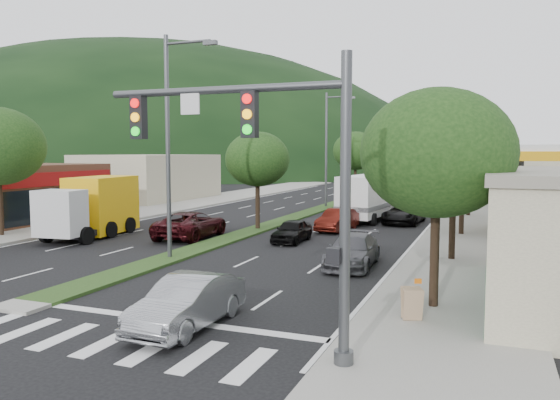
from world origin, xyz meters
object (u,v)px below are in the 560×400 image
at_px(tree_r_e, 474,152).
at_px(car_queue_d, 404,214).
at_px(tree_r_a, 437,153).
at_px(streetlight_mid, 328,144).
at_px(tree_r_c, 463,154).
at_px(car_queue_c, 337,220).
at_px(car_queue_a, 292,231).
at_px(tree_med_near, 257,159).
at_px(streetlight_near, 172,136).
at_px(traffic_signal, 277,161).
at_px(suv_maroon, 191,225).
at_px(sedan_silver, 188,302).
at_px(motorhome, 371,196).
at_px(box_truck, 94,209).
at_px(tree_med_far, 356,151).
at_px(tree_r_b, 454,148).
at_px(a_frame_sign, 412,301).
at_px(car_queue_b, 353,251).
at_px(tree_r_d, 470,148).

height_order(tree_r_e, car_queue_d, tree_r_e).
height_order(tree_r_a, streetlight_mid, streetlight_mid).
height_order(tree_r_a, tree_r_e, tree_r_e).
height_order(tree_r_c, car_queue_c, tree_r_c).
height_order(tree_r_c, car_queue_a, tree_r_c).
distance_m(tree_r_a, tree_med_near, 18.44).
bearing_deg(streetlight_near, traffic_signal, -47.23).
bearing_deg(tree_med_near, tree_r_e, 61.39).
xyz_separation_m(traffic_signal, suv_maroon, (-11.30, 15.31, -3.88)).
bearing_deg(sedan_silver, motorhome, 91.73).
relative_size(streetlight_near, car_queue_a, 2.78).
bearing_deg(box_truck, streetlight_mid, -117.87).
xyz_separation_m(tree_med_far, box_truck, (-7.77, -31.77, -3.39)).
xyz_separation_m(tree_r_b, sedan_silver, (-6.18, -12.17, -4.33)).
distance_m(car_queue_a, motorhome, 11.56).
bearing_deg(suv_maroon, a_frame_sign, 137.05).
height_order(traffic_signal, tree_med_far, tree_med_far).
relative_size(tree_r_e, a_frame_sign, 5.51).
height_order(tree_r_b, tree_r_c, tree_r_b).
xyz_separation_m(traffic_signal, sedan_silver, (-3.21, 1.37, -3.94)).
distance_m(car_queue_b, car_queue_c, 10.56).
xyz_separation_m(streetlight_mid, suv_maroon, (-2.48, -19.23, -4.82)).
bearing_deg(a_frame_sign, car_queue_c, 91.60).
bearing_deg(car_queue_a, tree_r_e, 71.04).
bearing_deg(tree_r_d, car_queue_b, -100.69).
xyz_separation_m(sedan_silver, car_queue_a, (-2.26, 14.65, -0.10)).
xyz_separation_m(tree_r_a, tree_r_e, (0.00, 36.00, 0.07)).
xyz_separation_m(tree_med_far, motorhome, (5.50, -18.17, -3.28)).
distance_m(tree_r_c, tree_med_near, 12.17).
bearing_deg(sedan_silver, car_queue_b, 77.59).
bearing_deg(motorhome, tree_r_e, 71.67).
xyz_separation_m(suv_maroon, car_queue_c, (7.00, 5.71, -0.08)).
bearing_deg(suv_maroon, tree_med_near, -121.64).
height_order(traffic_signal, car_queue_a, traffic_signal).
xyz_separation_m(tree_r_c, streetlight_near, (-11.79, -12.00, 0.84)).
height_order(streetlight_mid, suv_maroon, streetlight_mid).
distance_m(car_queue_c, car_queue_d, 6.00).
height_order(car_queue_c, motorhome, motorhome).
height_order(tree_r_d, car_queue_c, tree_r_d).
bearing_deg(tree_med_far, suv_maroon, -94.30).
relative_size(tree_r_e, car_queue_a, 1.86).
xyz_separation_m(car_queue_b, box_truck, (-15.89, 2.74, 0.94)).
bearing_deg(tree_r_c, traffic_signal, -97.85).
distance_m(suv_maroon, car_queue_c, 9.04).
relative_size(tree_r_d, tree_r_e, 1.07).
relative_size(motorhome, a_frame_sign, 7.09).
height_order(tree_med_far, sedan_silver, tree_med_far).
bearing_deg(box_truck, tree_r_c, -165.41).
distance_m(tree_r_a, tree_r_e, 36.00).
height_order(tree_r_a, tree_med_far, tree_med_far).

